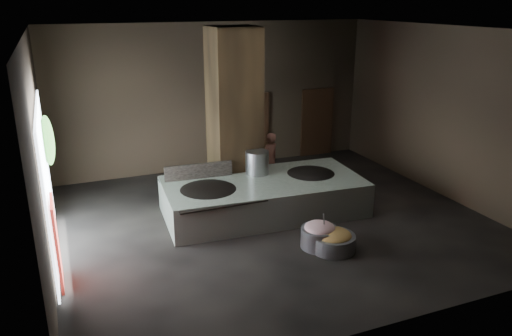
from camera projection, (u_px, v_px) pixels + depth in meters
name	position (u px, v px, depth m)	size (l,w,h in m)	color
floor	(273.00, 222.00, 12.21)	(10.00, 9.00, 0.10)	black
ceiling	(276.00, 27.00, 10.73)	(10.00, 9.00, 0.10)	black
back_wall	(214.00, 97.00, 15.46)	(10.00, 0.10, 4.50)	black
front_wall	(398.00, 201.00, 7.48)	(10.00, 0.10, 4.50)	black
left_wall	(37.00, 156.00, 9.67)	(0.10, 9.00, 4.50)	black
right_wall	(447.00, 113.00, 13.27)	(0.10, 9.00, 4.50)	black
pillar	(234.00, 115.00, 13.03)	(1.20, 1.20, 4.50)	black
hearth_platform	(264.00, 196.00, 12.52)	(4.91, 2.35, 0.85)	#A1B09E
platform_cap	(264.00, 182.00, 12.39)	(4.81, 2.31, 0.03)	black
wok_left	(208.00, 193.00, 11.85)	(1.55, 1.55, 0.43)	black
wok_left_rim	(208.00, 190.00, 11.83)	(1.58, 1.58, 0.05)	black
wok_right	(311.00, 177.00, 12.94)	(1.44, 1.44, 0.41)	black
wok_right_rim	(311.00, 174.00, 12.92)	(1.47, 1.47, 0.05)	black
stock_pot	(257.00, 163.00, 12.79)	(0.60, 0.60, 0.64)	#9B9EA2
splash_guard	(199.00, 172.00, 12.47)	(1.71, 0.06, 0.43)	black
cook	(270.00, 160.00, 14.12)	(0.58, 0.38, 1.59)	#905649
veg_basin	(333.00, 242.00, 10.70)	(0.95, 0.95, 0.35)	slate
veg_fill	(333.00, 235.00, 10.64)	(0.78, 0.78, 0.24)	olive
ladle	(324.00, 225.00, 10.65)	(0.03, 0.03, 0.75)	#9B9EA2
meat_basin	(319.00, 237.00, 10.82)	(0.81, 0.81, 0.44)	slate
meat_fill	(320.00, 228.00, 10.74)	(0.67, 0.67, 0.26)	#B96F7C
doorway_near	(252.00, 130.00, 16.17)	(1.18, 0.08, 2.38)	black
doorway_near_glow	(244.00, 133.00, 16.02)	(0.89, 0.04, 2.11)	#8C6647
doorway_far	(317.00, 123.00, 17.03)	(1.18, 0.08, 2.38)	black
doorway_far_glow	(311.00, 124.00, 17.19)	(0.83, 0.04, 1.97)	#8C6647
left_opening	(47.00, 183.00, 10.09)	(0.04, 4.20, 3.10)	white
pavilion_sliver	(57.00, 243.00, 9.21)	(0.05, 0.90, 1.70)	maroon
tree_silhouette	(48.00, 140.00, 10.89)	(0.28, 1.10, 1.10)	#194714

